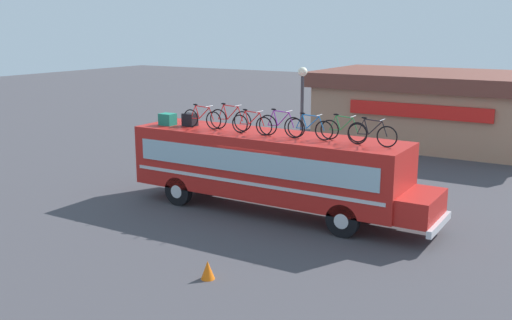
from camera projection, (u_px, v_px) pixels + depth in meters
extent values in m
plane|color=#423F44|center=(266.00, 211.00, 21.46)|extent=(120.00, 120.00, 0.00)
cube|color=red|center=(266.00, 164.00, 21.08)|extent=(10.13, 2.45, 2.17)
cube|color=red|center=(421.00, 207.00, 18.39)|extent=(1.04, 2.25, 0.80)
cube|color=#99B7C6|center=(248.00, 163.00, 19.98)|extent=(9.32, 0.04, 0.76)
cube|color=#99B7C6|center=(283.00, 150.00, 22.04)|extent=(9.32, 0.04, 0.76)
cube|color=silver|center=(248.00, 183.00, 20.14)|extent=(9.72, 0.03, 0.12)
cube|color=silver|center=(283.00, 169.00, 22.21)|extent=(9.72, 0.03, 0.12)
cube|color=silver|center=(439.00, 224.00, 18.20)|extent=(0.16, 2.33, 0.24)
cylinder|color=black|center=(343.00, 220.00, 18.69)|extent=(1.08, 0.28, 1.08)
cylinder|color=silver|center=(343.00, 220.00, 18.69)|extent=(0.49, 0.30, 0.49)
cylinder|color=black|center=(368.00, 203.00, 20.50)|extent=(1.08, 0.28, 1.08)
cylinder|color=silver|center=(368.00, 203.00, 20.50)|extent=(0.49, 0.30, 0.49)
cylinder|color=black|center=(179.00, 191.00, 22.03)|extent=(1.08, 0.28, 1.08)
cylinder|color=silver|center=(179.00, 191.00, 22.03)|extent=(0.49, 0.30, 0.49)
cylinder|color=black|center=(212.00, 178.00, 23.84)|extent=(1.08, 0.28, 1.08)
cylinder|color=silver|center=(212.00, 178.00, 23.84)|extent=(0.49, 0.30, 0.49)
cube|color=#1E7F66|center=(168.00, 119.00, 22.63)|extent=(0.56, 0.47, 0.45)
cube|color=black|center=(190.00, 120.00, 22.44)|extent=(0.49, 0.42, 0.48)
torus|color=black|center=(191.00, 118.00, 22.16)|extent=(0.67, 0.04, 0.67)
torus|color=black|center=(214.00, 120.00, 21.64)|extent=(0.67, 0.04, 0.67)
cylinder|color=red|center=(197.00, 112.00, 21.95)|extent=(0.20, 0.04, 0.48)
cylinder|color=red|center=(204.00, 113.00, 21.80)|extent=(0.48, 0.04, 0.46)
cylinder|color=red|center=(202.00, 107.00, 21.79)|extent=(0.63, 0.04, 0.07)
cylinder|color=red|center=(195.00, 118.00, 22.06)|extent=(0.40, 0.03, 0.05)
cylinder|color=red|center=(193.00, 112.00, 22.05)|extent=(0.25, 0.03, 0.50)
cylinder|color=red|center=(211.00, 114.00, 21.63)|extent=(0.22, 0.03, 0.47)
cylinder|color=silver|center=(209.00, 106.00, 21.62)|extent=(0.03, 0.44, 0.03)
ellipsoid|color=black|center=(195.00, 105.00, 21.93)|extent=(0.20, 0.08, 0.06)
torus|color=black|center=(218.00, 119.00, 21.78)|extent=(0.74, 0.04, 0.74)
torus|color=black|center=(243.00, 121.00, 21.24)|extent=(0.74, 0.04, 0.74)
cylinder|color=red|center=(225.00, 112.00, 21.55)|extent=(0.20, 0.04, 0.53)
cylinder|color=red|center=(233.00, 113.00, 21.40)|extent=(0.49, 0.04, 0.51)
cylinder|color=red|center=(231.00, 106.00, 21.38)|extent=(0.64, 0.04, 0.07)
cylinder|color=red|center=(223.00, 119.00, 21.67)|extent=(0.40, 0.03, 0.05)
cylinder|color=red|center=(221.00, 112.00, 21.66)|extent=(0.26, 0.03, 0.55)
cylinder|color=red|center=(240.00, 114.00, 21.23)|extent=(0.22, 0.03, 0.51)
cylinder|color=silver|center=(238.00, 106.00, 21.21)|extent=(0.03, 0.44, 0.03)
ellipsoid|color=black|center=(223.00, 104.00, 21.53)|extent=(0.20, 0.08, 0.06)
torus|color=black|center=(240.00, 124.00, 20.94)|extent=(0.66, 0.04, 0.66)
torus|color=black|center=(264.00, 126.00, 20.44)|extent=(0.66, 0.04, 0.66)
cylinder|color=red|center=(247.00, 117.00, 20.73)|extent=(0.19, 0.04, 0.47)
cylinder|color=red|center=(254.00, 119.00, 20.59)|extent=(0.46, 0.04, 0.45)
cylinder|color=red|center=(252.00, 112.00, 20.58)|extent=(0.60, 0.04, 0.07)
cylinder|color=red|center=(244.00, 124.00, 20.84)|extent=(0.38, 0.03, 0.05)
cylinder|color=red|center=(243.00, 117.00, 20.83)|extent=(0.24, 0.03, 0.49)
cylinder|color=red|center=(262.00, 120.00, 20.43)|extent=(0.21, 0.03, 0.46)
cylinder|color=silver|center=(260.00, 112.00, 20.42)|extent=(0.03, 0.44, 0.03)
ellipsoid|color=black|center=(245.00, 110.00, 20.71)|extent=(0.20, 0.08, 0.06)
torus|color=black|center=(268.00, 125.00, 20.45)|extent=(0.72, 0.04, 0.72)
torus|color=black|center=(294.00, 128.00, 19.94)|extent=(0.72, 0.04, 0.72)
cylinder|color=purple|center=(276.00, 118.00, 20.24)|extent=(0.19, 0.04, 0.52)
cylinder|color=purple|center=(283.00, 119.00, 20.09)|extent=(0.47, 0.04, 0.50)
cylinder|color=purple|center=(281.00, 112.00, 20.08)|extent=(0.60, 0.04, 0.07)
cylinder|color=purple|center=(273.00, 125.00, 20.35)|extent=(0.38, 0.03, 0.05)
cylinder|color=purple|center=(271.00, 118.00, 20.34)|extent=(0.25, 0.03, 0.54)
cylinder|color=purple|center=(291.00, 120.00, 19.94)|extent=(0.21, 0.03, 0.50)
cylinder|color=silver|center=(289.00, 111.00, 19.92)|extent=(0.03, 0.44, 0.03)
ellipsoid|color=black|center=(274.00, 109.00, 20.22)|extent=(0.20, 0.08, 0.06)
torus|color=black|center=(296.00, 128.00, 20.07)|extent=(0.66, 0.04, 0.66)
torus|color=black|center=(324.00, 131.00, 19.54)|extent=(0.66, 0.04, 0.66)
cylinder|color=#197FDB|center=(305.00, 121.00, 19.85)|extent=(0.20, 0.04, 0.47)
cylinder|color=#197FDB|center=(313.00, 123.00, 19.70)|extent=(0.48, 0.04, 0.46)
cylinder|color=#197FDB|center=(311.00, 116.00, 19.69)|extent=(0.62, 0.04, 0.07)
cylinder|color=#197FDB|center=(301.00, 128.00, 19.96)|extent=(0.39, 0.03, 0.05)
cylinder|color=#197FDB|center=(299.00, 121.00, 19.96)|extent=(0.25, 0.03, 0.49)
cylinder|color=#197FDB|center=(322.00, 124.00, 19.54)|extent=(0.22, 0.03, 0.46)
cylinder|color=silver|center=(319.00, 115.00, 19.53)|extent=(0.03, 0.44, 0.03)
ellipsoid|color=black|center=(302.00, 113.00, 19.84)|extent=(0.20, 0.08, 0.06)
torus|color=black|center=(330.00, 130.00, 19.71)|extent=(0.67, 0.04, 0.67)
torus|color=black|center=(358.00, 132.00, 19.21)|extent=(0.67, 0.04, 0.67)
cylinder|color=green|center=(338.00, 123.00, 19.50)|extent=(0.19, 0.04, 0.48)
cylinder|color=green|center=(347.00, 124.00, 19.35)|extent=(0.46, 0.04, 0.46)
cylinder|color=green|center=(344.00, 117.00, 19.34)|extent=(0.60, 0.04, 0.07)
cylinder|color=green|center=(335.00, 130.00, 19.61)|extent=(0.38, 0.03, 0.05)
cylinder|color=green|center=(333.00, 123.00, 19.60)|extent=(0.24, 0.03, 0.50)
cylinder|color=green|center=(355.00, 125.00, 19.20)|extent=(0.21, 0.03, 0.47)
cylinder|color=silver|center=(353.00, 116.00, 19.19)|extent=(0.03, 0.44, 0.03)
ellipsoid|color=black|center=(336.00, 114.00, 19.48)|extent=(0.20, 0.08, 0.06)
torus|color=black|center=(357.00, 134.00, 18.92)|extent=(0.68, 0.04, 0.68)
torus|color=black|center=(387.00, 137.00, 18.42)|extent=(0.68, 0.04, 0.68)
cylinder|color=black|center=(366.00, 127.00, 18.71)|extent=(0.19, 0.04, 0.48)
cylinder|color=black|center=(375.00, 128.00, 18.57)|extent=(0.46, 0.04, 0.47)
cylinder|color=black|center=(373.00, 120.00, 18.56)|extent=(0.59, 0.04, 0.07)
cylinder|color=black|center=(363.00, 134.00, 18.82)|extent=(0.37, 0.03, 0.05)
cylinder|color=black|center=(361.00, 126.00, 18.81)|extent=(0.24, 0.03, 0.50)
cylinder|color=black|center=(385.00, 129.00, 18.42)|extent=(0.21, 0.03, 0.47)
cylinder|color=silver|center=(382.00, 120.00, 18.40)|extent=(0.03, 0.44, 0.03)
ellipsoid|color=black|center=(364.00, 118.00, 18.69)|extent=(0.20, 0.08, 0.06)
cube|color=tan|center=(437.00, 115.00, 33.56)|extent=(12.23, 7.56, 3.21)
cube|color=brown|center=(440.00, 80.00, 33.11)|extent=(13.21, 8.16, 0.81)
cube|color=red|center=(418.00, 111.00, 30.17)|extent=(7.34, 0.16, 0.70)
cone|color=orange|center=(208.00, 270.00, 15.61)|extent=(0.37, 0.37, 0.50)
cylinder|color=#38383D|center=(302.00, 128.00, 25.20)|extent=(0.14, 0.14, 4.55)
sphere|color=#F2EDCC|center=(303.00, 72.00, 24.67)|extent=(0.40, 0.40, 0.40)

